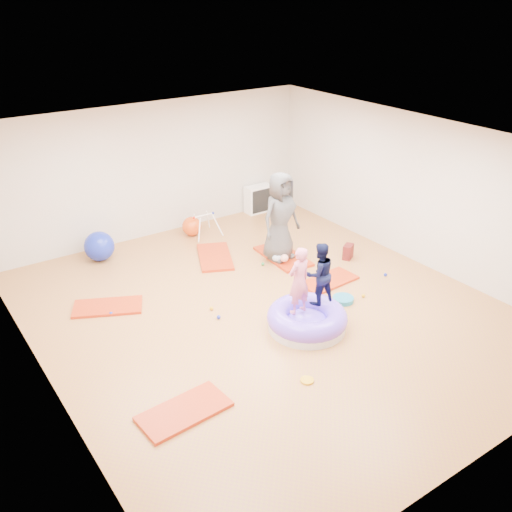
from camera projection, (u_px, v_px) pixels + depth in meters
room at (267, 234)px, 8.82m from camera, size 7.01×8.01×2.81m
gym_mat_front_left at (184, 411)px, 7.20m from camera, size 1.19×0.66×0.05m
gym_mat_mid_left at (108, 307)px, 9.51m from camera, size 1.26×1.00×0.05m
gym_mat_center_back at (215, 257)px, 11.24m from camera, size 1.07×1.37×0.05m
gym_mat_right at (329, 281)px, 10.34m from camera, size 1.10×0.60×0.04m
gym_mat_rear_right at (283, 256)px, 11.26m from camera, size 0.73×1.31×0.05m
inflatable_cushion at (307, 320)px, 8.91m from camera, size 1.26×1.26×0.40m
child_pink at (299, 278)px, 8.55m from camera, size 0.42×0.29×1.09m
child_navy at (320, 271)px, 8.82m from camera, size 0.56×0.47×1.03m
adult_caregiver at (280, 216)px, 10.78m from camera, size 0.90×0.65×1.72m
infant at (281, 257)px, 10.95m from camera, size 0.33×0.33×0.19m
ball_pit_balls at (273, 301)px, 9.68m from camera, size 4.76×2.28×0.07m
exercise_ball_blue at (99, 246)px, 11.05m from camera, size 0.58×0.58×0.58m
exercise_ball_orange at (192, 226)px, 12.17m from camera, size 0.41×0.41×0.41m
infant_play_gym at (204, 222)px, 12.10m from camera, size 0.63×0.59×0.48m
cube_shelf at (259, 199)px, 13.37m from camera, size 0.64×0.31×0.64m
balance_disc at (343, 299)px, 9.70m from camera, size 0.36×0.36×0.08m
backpack at (348, 252)px, 11.17m from camera, size 0.30×0.26×0.29m
yellow_toy at (307, 380)px, 7.78m from camera, size 0.19×0.19×0.03m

